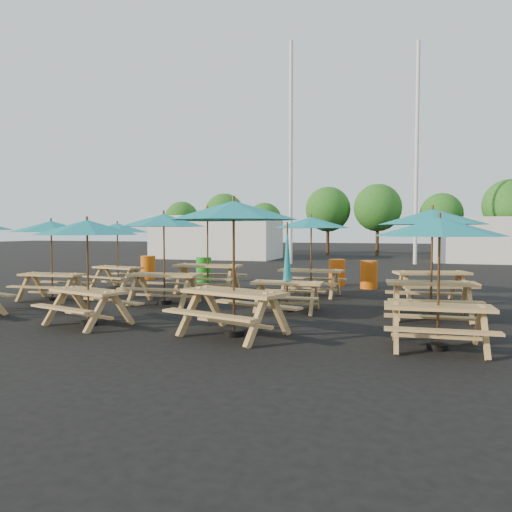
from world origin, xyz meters
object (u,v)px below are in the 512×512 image
(picnic_unit_5, at_px, (207,219))
(waste_bin_3, at_px, (369,275))
(picnic_unit_2, at_px, (117,231))
(picnic_unit_4, at_px, (164,225))
(waste_bin_2, at_px, (337,272))
(waste_bin_1, at_px, (204,270))
(picnic_unit_9, at_px, (440,234))
(picnic_unit_1, at_px, (51,231))
(picnic_unit_6, at_px, (234,217))
(picnic_unit_11, at_px, (433,222))
(picnic_unit_7, at_px, (287,275))
(picnic_unit_10, at_px, (432,222))
(picnic_unit_8, at_px, (311,227))
(waste_bin_0, at_px, (148,268))
(picnic_unit_3, at_px, (87,233))

(picnic_unit_5, bearing_deg, waste_bin_3, 26.27)
(picnic_unit_2, height_order, picnic_unit_4, picnic_unit_4)
(waste_bin_2, bearing_deg, waste_bin_1, -176.98)
(picnic_unit_9, bearing_deg, picnic_unit_1, 160.90)
(picnic_unit_1, distance_m, picnic_unit_4, 3.19)
(picnic_unit_6, height_order, picnic_unit_11, picnic_unit_6)
(picnic_unit_7, relative_size, waste_bin_1, 2.31)
(picnic_unit_1, height_order, picnic_unit_7, picnic_unit_1)
(picnic_unit_10, relative_size, picnic_unit_11, 0.85)
(picnic_unit_2, bearing_deg, picnic_unit_9, -18.42)
(picnic_unit_1, distance_m, picnic_unit_10, 9.53)
(waste_bin_1, relative_size, waste_bin_2, 1.00)
(picnic_unit_9, height_order, waste_bin_3, picnic_unit_9)
(picnic_unit_4, height_order, picnic_unit_6, picnic_unit_6)
(picnic_unit_8, bearing_deg, picnic_unit_4, -137.87)
(picnic_unit_4, relative_size, waste_bin_0, 2.62)
(picnic_unit_2, relative_size, picnic_unit_10, 0.98)
(picnic_unit_4, xyz_separation_m, waste_bin_2, (3.53, 5.51, -1.56))
(picnic_unit_10, height_order, picnic_unit_11, picnic_unit_11)
(picnic_unit_10, height_order, waste_bin_3, picnic_unit_10)
(picnic_unit_8, bearing_deg, waste_bin_0, 160.07)
(waste_bin_1, distance_m, waste_bin_2, 4.77)
(picnic_unit_3, xyz_separation_m, waste_bin_3, (4.71, 7.92, -1.37))
(picnic_unit_9, xyz_separation_m, waste_bin_2, (-2.84, 8.51, -1.37))
(picnic_unit_1, height_order, picnic_unit_8, picnic_unit_8)
(picnic_unit_11, height_order, waste_bin_2, picnic_unit_11)
(picnic_unit_6, bearing_deg, picnic_unit_11, 74.55)
(picnic_unit_8, bearing_deg, picnic_unit_9, -57.54)
(waste_bin_3, bearing_deg, picnic_unit_4, -132.97)
(picnic_unit_7, height_order, waste_bin_1, picnic_unit_7)
(picnic_unit_11, bearing_deg, picnic_unit_10, -109.54)
(waste_bin_0, bearing_deg, waste_bin_1, -6.42)
(picnic_unit_6, bearing_deg, picnic_unit_1, 173.30)
(picnic_unit_3, height_order, picnic_unit_10, picnic_unit_10)
(picnic_unit_11, distance_m, waste_bin_2, 4.56)
(picnic_unit_9, bearing_deg, picnic_unit_6, 176.96)
(picnic_unit_4, height_order, waste_bin_0, picnic_unit_4)
(picnic_unit_5, height_order, waste_bin_2, picnic_unit_5)
(picnic_unit_11, distance_m, waste_bin_1, 8.34)
(picnic_unit_5, relative_size, waste_bin_0, 2.88)
(picnic_unit_11, bearing_deg, picnic_unit_2, 161.74)
(picnic_unit_2, bearing_deg, picnic_unit_8, 13.04)
(waste_bin_0, bearing_deg, picnic_unit_8, -23.08)
(picnic_unit_2, distance_m, waste_bin_2, 7.31)
(picnic_unit_5, distance_m, picnic_unit_11, 6.28)
(picnic_unit_5, relative_size, picnic_unit_8, 1.12)
(picnic_unit_6, distance_m, waste_bin_1, 9.43)
(picnic_unit_3, bearing_deg, picnic_unit_1, 155.75)
(picnic_unit_7, relative_size, waste_bin_2, 2.31)
(picnic_unit_6, relative_size, waste_bin_0, 3.26)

